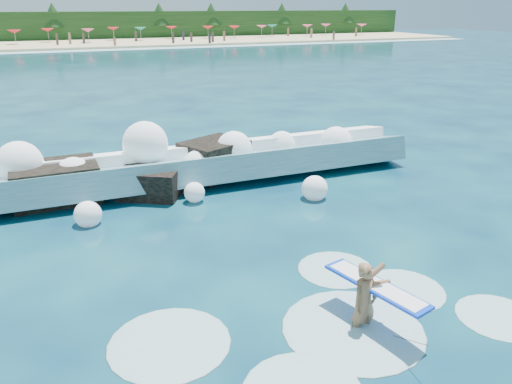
% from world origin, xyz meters
% --- Properties ---
extents(ground, '(200.00, 200.00, 0.00)m').
position_xyz_m(ground, '(0.00, 0.00, 0.00)').
color(ground, '#082242').
rests_on(ground, ground).
extents(beach, '(140.00, 20.00, 0.40)m').
position_xyz_m(beach, '(0.00, 78.00, 0.20)').
color(beach, tan).
rests_on(beach, ground).
extents(wet_band, '(140.00, 5.00, 0.08)m').
position_xyz_m(wet_band, '(0.00, 67.00, 0.04)').
color(wet_band, silver).
rests_on(wet_band, ground).
extents(treeline, '(140.00, 4.00, 5.00)m').
position_xyz_m(treeline, '(0.00, 88.00, 2.50)').
color(treeline, black).
rests_on(treeline, ground).
extents(breaking_wave, '(18.76, 2.89, 1.62)m').
position_xyz_m(breaking_wave, '(0.08, 6.89, 0.56)').
color(breaking_wave, teal).
rests_on(breaking_wave, ground).
extents(rock_cluster, '(8.49, 3.69, 1.58)m').
position_xyz_m(rock_cluster, '(-1.12, 6.82, 0.50)').
color(rock_cluster, black).
rests_on(rock_cluster, ground).
extents(surfer_with_board, '(1.20, 2.93, 1.74)m').
position_xyz_m(surfer_with_board, '(1.79, -3.13, 0.64)').
color(surfer_with_board, '#8B5F41').
rests_on(surfer_with_board, ground).
extents(wave_spray, '(14.91, 4.97, 2.42)m').
position_xyz_m(wave_spray, '(0.04, 6.82, 1.05)').
color(wave_spray, white).
rests_on(wave_spray, ground).
extents(surf_foam, '(8.75, 5.48, 0.15)m').
position_xyz_m(surf_foam, '(1.06, -2.85, 0.00)').
color(surf_foam, silver).
rests_on(surf_foam, ground).
extents(beach_umbrellas, '(112.17, 6.53, 0.50)m').
position_xyz_m(beach_umbrellas, '(0.33, 80.40, 2.25)').
color(beach_umbrellas, red).
rests_on(beach_umbrellas, ground).
extents(beachgoers, '(95.10, 13.84, 1.93)m').
position_xyz_m(beachgoers, '(3.16, 75.40, 1.10)').
color(beachgoers, '#3F332D').
rests_on(beachgoers, ground).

